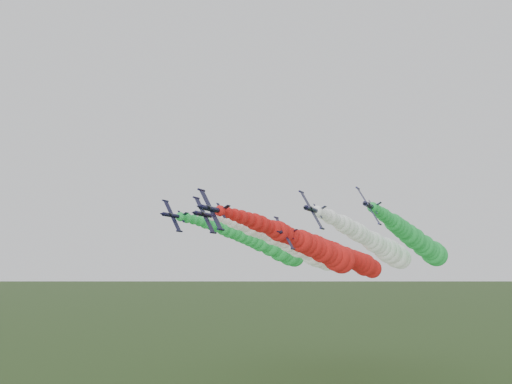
# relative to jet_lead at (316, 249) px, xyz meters

# --- Properties ---
(jet_lead) EXTENTS (13.00, 72.78, 16.17)m
(jet_lead) POSITION_rel_jet_lead_xyz_m (0.00, 0.00, 0.00)
(jet_lead) COLOR black
(jet_lead) RESTS_ON ground
(jet_inner_left) EXTENTS (12.52, 72.30, 15.69)m
(jet_inner_left) POSITION_rel_jet_lead_xyz_m (-7.36, 9.34, 0.38)
(jet_inner_left) COLOR black
(jet_inner_left) RESTS_ON ground
(jet_inner_right) EXTENTS (12.44, 72.22, 15.61)m
(jet_inner_right) POSITION_rel_jet_lead_xyz_m (14.06, 13.03, 0.93)
(jet_inner_right) COLOR black
(jet_inner_right) RESTS_ON ground
(jet_outer_left) EXTENTS (12.64, 72.42, 15.81)m
(jet_outer_left) POSITION_rel_jet_lead_xyz_m (-21.59, 19.84, 1.54)
(jet_outer_left) COLOR black
(jet_outer_left) RESTS_ON ground
(jet_outer_right) EXTENTS (12.62, 72.40, 15.80)m
(jet_outer_right) POSITION_rel_jet_lead_xyz_m (23.78, 18.89, 1.98)
(jet_outer_right) COLOR black
(jet_outer_right) RESTS_ON ground
(jet_trail) EXTENTS (12.40, 72.18, 15.58)m
(jet_trail) POSITION_rel_jet_lead_xyz_m (2.33, 28.77, -2.28)
(jet_trail) COLOR black
(jet_trail) RESTS_ON ground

